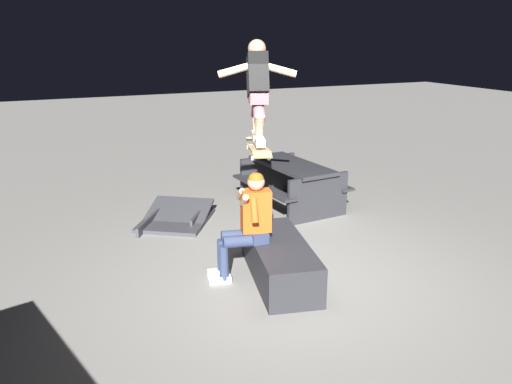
% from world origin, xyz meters
% --- Properties ---
extents(ground_plane, '(40.00, 40.00, 0.00)m').
position_xyz_m(ground_plane, '(0.00, 0.00, 0.00)').
color(ground_plane, gray).
extents(ledge_box_main, '(1.75, 0.98, 0.46)m').
position_xyz_m(ledge_box_main, '(0.07, 0.15, 0.23)').
color(ledge_box_main, '#28282D').
rests_on(ledge_box_main, ground).
extents(person_sitting_on_ledge, '(0.59, 0.78, 1.30)m').
position_xyz_m(person_sitting_on_ledge, '(0.26, 0.48, 0.72)').
color(person_sitting_on_ledge, '#2D3856').
rests_on(person_sitting_on_ledge, ground).
extents(skateboard, '(1.03, 0.52, 0.13)m').
position_xyz_m(skateboard, '(0.30, 0.33, 1.56)').
color(skateboard, '#AD8451').
extents(skater_airborne, '(0.63, 0.86, 1.12)m').
position_xyz_m(skater_airborne, '(0.35, 0.31, 2.25)').
color(skater_airborne, white).
extents(kicker_ramp, '(1.50, 1.45, 0.32)m').
position_xyz_m(kicker_ramp, '(2.45, 0.75, 0.05)').
color(kicker_ramp, '#38383D').
rests_on(kicker_ramp, ground).
extents(picnic_table_back, '(1.81, 1.48, 0.75)m').
position_xyz_m(picnic_table_back, '(2.40, -1.25, 0.50)').
color(picnic_table_back, '#28282D').
rests_on(picnic_table_back, ground).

